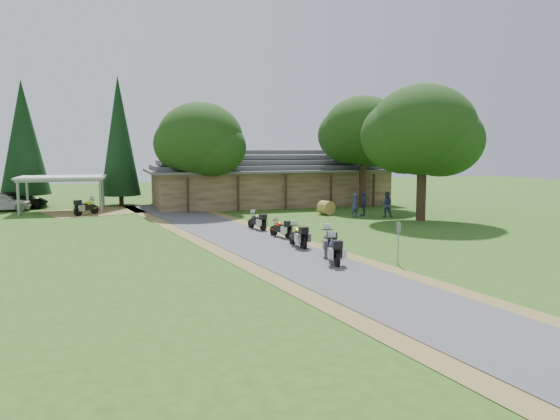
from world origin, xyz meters
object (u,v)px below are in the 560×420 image
object	(u,v)px
motorcycle_row_c	(298,234)
hay_bale	(326,208)
carport	(63,194)
car_white_sedan	(2,200)
motorcycle_row_d	(281,227)
motorcycle_carport_a	(86,206)
car_dark_suv	(13,196)
motorcycle_row_e	(257,220)
lodge	(270,177)
motorcycle_row_a	(334,249)
motorcycle_row_b	(329,240)

from	to	relation	value
motorcycle_row_c	hay_bale	bearing A→B (deg)	-31.44
carport	car_white_sedan	xyz separation A→B (m)	(-4.68, 1.74, -0.49)
motorcycle_row_d	motorcycle_carport_a	world-z (taller)	motorcycle_carport_a
car_dark_suv	hay_bale	distance (m)	25.62
motorcycle_carport_a	motorcycle_row_e	bearing A→B (deg)	-89.49
motorcycle_row_d	motorcycle_row_e	xyz separation A→B (m)	(-0.48, 3.27, 0.01)
lodge	motorcycle_row_d	world-z (taller)	lodge
motorcycle_row_a	motorcycle_carport_a	bearing A→B (deg)	39.13
lodge	car_dark_suv	world-z (taller)	lodge
hay_bale	motorcycle_carport_a	bearing A→B (deg)	162.67
lodge	motorcycle_carport_a	world-z (taller)	lodge
car_white_sedan	motorcycle_row_a	size ratio (longest dim) A/B	2.89
car_white_sedan	lodge	bearing A→B (deg)	-96.80
carport	motorcycle_row_a	size ratio (longest dim) A/B	3.43
motorcycle_row_d	motorcycle_carport_a	bearing A→B (deg)	15.91
carport	motorcycle_row_b	xyz separation A→B (m)	(13.09, -22.74, -0.72)
motorcycle_row_b	hay_bale	distance (m)	15.61
carport	car_dark_suv	size ratio (longest dim) A/B	1.14
car_dark_suv	motorcycle_row_d	bearing A→B (deg)	-163.47
motorcycle_row_b	hay_bale	world-z (taller)	motorcycle_row_b
lodge	motorcycle_row_d	size ratio (longest dim) A/B	12.84
car_white_sedan	motorcycle_row_d	xyz separation A→B (m)	(17.17, -19.03, -0.34)
car_white_sedan	motorcycle_row_a	distance (m)	31.51
car_white_sedan	car_dark_suv	distance (m)	1.38
car_white_sedan	hay_bale	distance (m)	25.77
car_dark_suv	motorcycle_row_e	world-z (taller)	car_dark_suv
car_white_sedan	car_dark_suv	bearing A→B (deg)	-33.99
motorcycle_carport_a	hay_bale	xyz separation A→B (m)	(17.26, -5.39, -0.15)
motorcycle_row_a	motorcycle_row_c	xyz separation A→B (m)	(-0.12, 4.29, -0.01)
carport	hay_bale	world-z (taller)	carport
car_white_sedan	motorcycle_row_e	xyz separation A→B (m)	(16.69, -15.76, -0.33)
motorcycle_row_c	hay_bale	distance (m)	13.79
car_white_sedan	car_dark_suv	xyz separation A→B (m)	(0.70, 1.18, 0.18)
motorcycle_row_a	car_white_sedan	bearing A→B (deg)	45.95
car_white_sedan	motorcycle_carport_a	size ratio (longest dim) A/B	2.77
motorcycle_row_c	hay_bale	size ratio (longest dim) A/B	1.78
motorcycle_row_c	car_dark_suv	bearing A→B (deg)	32.55
lodge	car_dark_suv	size ratio (longest dim) A/B	3.75
car_dark_suv	motorcycle_row_b	bearing A→B (deg)	-169.01
carport	car_dark_suv	xyz separation A→B (m)	(-3.98, 2.91, -0.31)
hay_bale	car_white_sedan	bearing A→B (deg)	157.05
car_white_sedan	motorcycle_row_a	xyz separation A→B (m)	(17.19, -26.41, -0.27)
lodge	car_white_sedan	bearing A→B (deg)	176.36
motorcycle_row_b	carport	bearing A→B (deg)	43.38
motorcycle_carport_a	motorcycle_row_d	bearing A→B (deg)	-95.44
car_white_sedan	car_dark_suv	world-z (taller)	car_dark_suv
motorcycle_row_c	motorcycle_carport_a	distance (m)	20.42
car_white_sedan	motorcycle_carport_a	bearing A→B (deg)	-128.94
carport	car_dark_suv	distance (m)	4.94
lodge	motorcycle_row_e	size ratio (longest dim) A/B	12.60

